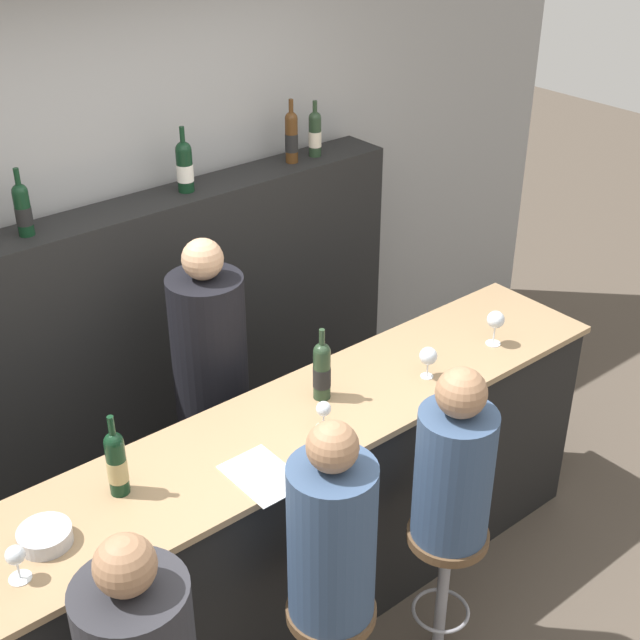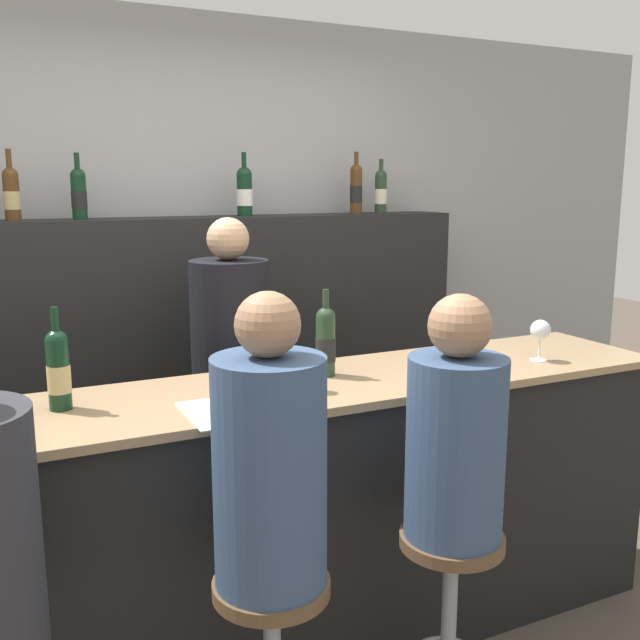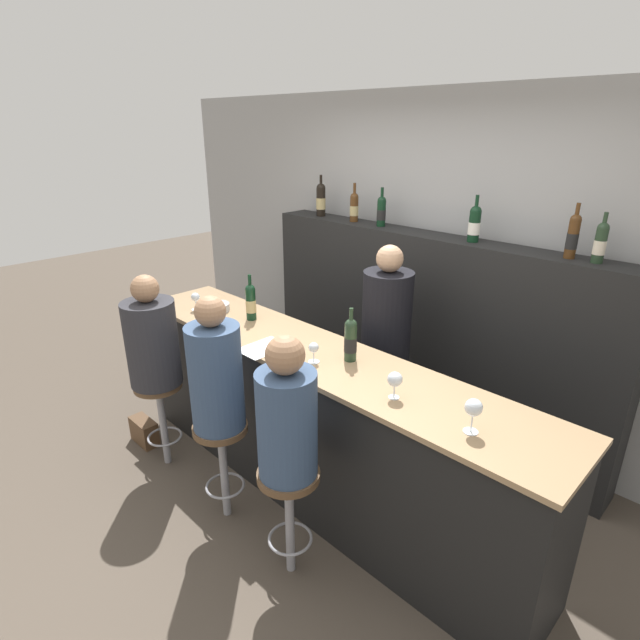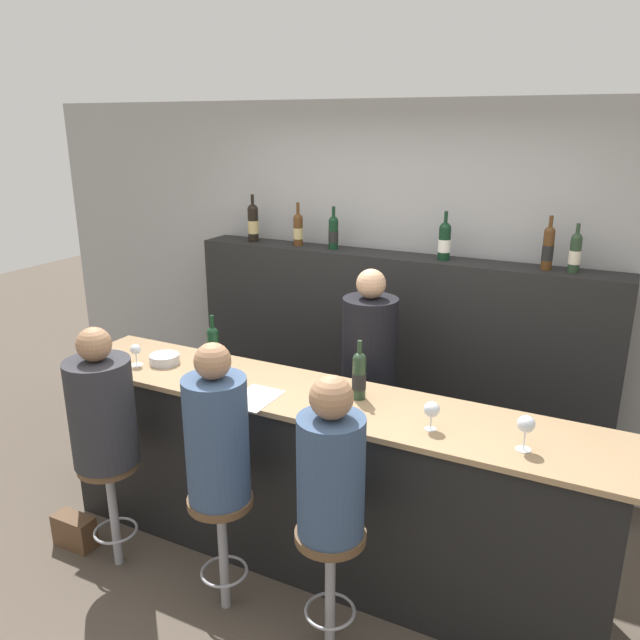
# 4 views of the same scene
# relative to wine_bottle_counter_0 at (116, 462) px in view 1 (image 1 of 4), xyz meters

# --- Properties ---
(wall_back) EXTENTS (6.40, 0.05, 2.60)m
(wall_back) POSITION_rel_wine_bottle_counter_0_xyz_m (0.70, 1.36, 0.12)
(wall_back) COLOR #9E9E9E
(wall_back) RESTS_ON ground_plane
(bar_counter) EXTENTS (3.18, 0.59, 1.04)m
(bar_counter) POSITION_rel_wine_bottle_counter_0_xyz_m (0.70, -0.07, -0.65)
(bar_counter) COLOR black
(bar_counter) RESTS_ON ground_plane
(back_bar_cabinet) EXTENTS (2.98, 0.28, 1.59)m
(back_bar_cabinet) POSITION_rel_wine_bottle_counter_0_xyz_m (0.70, 1.14, -0.38)
(back_bar_cabinet) COLOR black
(back_bar_cabinet) RESTS_ON ground_plane
(wine_bottle_counter_0) EXTENTS (0.07, 0.07, 0.33)m
(wine_bottle_counter_0) POSITION_rel_wine_bottle_counter_0_xyz_m (0.00, 0.00, 0.00)
(wine_bottle_counter_0) COLOR black
(wine_bottle_counter_0) RESTS_ON bar_counter
(wine_bottle_counter_1) EXTENTS (0.08, 0.08, 0.33)m
(wine_bottle_counter_1) POSITION_rel_wine_bottle_counter_0_xyz_m (0.94, -0.00, -0.00)
(wine_bottle_counter_1) COLOR #233823
(wine_bottle_counter_1) RESTS_ON bar_counter
(wine_bottle_backbar_2) EXTENTS (0.07, 0.07, 0.30)m
(wine_bottle_backbar_2) POSITION_rel_wine_bottle_counter_0_xyz_m (0.24, 1.14, 0.53)
(wine_bottle_backbar_2) COLOR black
(wine_bottle_backbar_2) RESTS_ON back_bar_cabinet
(wine_bottle_backbar_3) EXTENTS (0.08, 0.08, 0.32)m
(wine_bottle_backbar_3) POSITION_rel_wine_bottle_counter_0_xyz_m (1.04, 1.14, 0.53)
(wine_bottle_backbar_3) COLOR black
(wine_bottle_backbar_3) RESTS_ON back_bar_cabinet
(wine_bottle_backbar_4) EXTENTS (0.07, 0.07, 0.33)m
(wine_bottle_backbar_4) POSITION_rel_wine_bottle_counter_0_xyz_m (1.68, 1.14, 0.55)
(wine_bottle_backbar_4) COLOR #4C2D14
(wine_bottle_backbar_4) RESTS_ON back_bar_cabinet
(wine_bottle_backbar_5) EXTENTS (0.07, 0.07, 0.29)m
(wine_bottle_backbar_5) POSITION_rel_wine_bottle_counter_0_xyz_m (1.83, 1.14, 0.53)
(wine_bottle_backbar_5) COLOR #233823
(wine_bottle_backbar_5) RESTS_ON back_bar_cabinet
(wine_glass_0) EXTENTS (0.07, 0.07, 0.13)m
(wine_glass_0) POSITION_rel_wine_bottle_counter_0_xyz_m (-0.45, -0.17, -0.04)
(wine_glass_0) COLOR silver
(wine_glass_0) RESTS_ON bar_counter
(wine_glass_1) EXTENTS (0.07, 0.07, 0.12)m
(wine_glass_1) POSITION_rel_wine_bottle_counter_0_xyz_m (0.80, -0.17, -0.05)
(wine_glass_1) COLOR silver
(wine_glass_1) RESTS_ON bar_counter
(wine_glass_2) EXTENTS (0.08, 0.08, 0.14)m
(wine_glass_2) POSITION_rel_wine_bottle_counter_0_xyz_m (1.38, -0.17, -0.03)
(wine_glass_2) COLOR silver
(wine_glass_2) RESTS_ON bar_counter
(wine_glass_3) EXTENTS (0.08, 0.08, 0.17)m
(wine_glass_3) POSITION_rel_wine_bottle_counter_0_xyz_m (1.82, -0.17, -0.01)
(wine_glass_3) COLOR silver
(wine_glass_3) RESTS_ON bar_counter
(metal_bowl) EXTENTS (0.18, 0.18, 0.06)m
(metal_bowl) POSITION_rel_wine_bottle_counter_0_xyz_m (-0.32, -0.07, -0.10)
(metal_bowl) COLOR #B7B7BC
(metal_bowl) RESTS_ON bar_counter
(tasting_menu) EXTENTS (0.21, 0.30, 0.00)m
(tasting_menu) POSITION_rel_wine_bottle_counter_0_xyz_m (0.44, -0.25, -0.13)
(tasting_menu) COLOR white
(tasting_menu) RESTS_ON bar_counter
(bar_stool_middle) EXTENTS (0.33, 0.33, 0.67)m
(bar_stool_middle) POSITION_rel_wine_bottle_counter_0_xyz_m (0.46, -0.63, -0.67)
(bar_stool_middle) COLOR gray
(bar_stool_middle) RESTS_ON ground_plane
(guest_seated_middle) EXTENTS (0.31, 0.31, 0.81)m
(guest_seated_middle) POSITION_rel_wine_bottle_counter_0_xyz_m (0.46, -0.63, -0.16)
(guest_seated_middle) COLOR #334766
(guest_seated_middle) RESTS_ON bar_stool_middle
(bar_stool_right) EXTENTS (0.33, 0.33, 0.67)m
(bar_stool_right) POSITION_rel_wine_bottle_counter_0_xyz_m (1.08, -0.63, -0.67)
(bar_stool_right) COLOR gray
(bar_stool_right) RESTS_ON ground_plane
(guest_seated_right) EXTENTS (0.31, 0.31, 0.77)m
(guest_seated_right) POSITION_rel_wine_bottle_counter_0_xyz_m (1.08, -0.63, -0.18)
(guest_seated_right) COLOR #334766
(guest_seated_right) RESTS_ON bar_stool_right
(bartender) EXTENTS (0.34, 0.34, 1.61)m
(bartender) POSITION_rel_wine_bottle_counter_0_xyz_m (0.76, 0.58, -0.43)
(bartender) COLOR black
(bartender) RESTS_ON ground_plane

